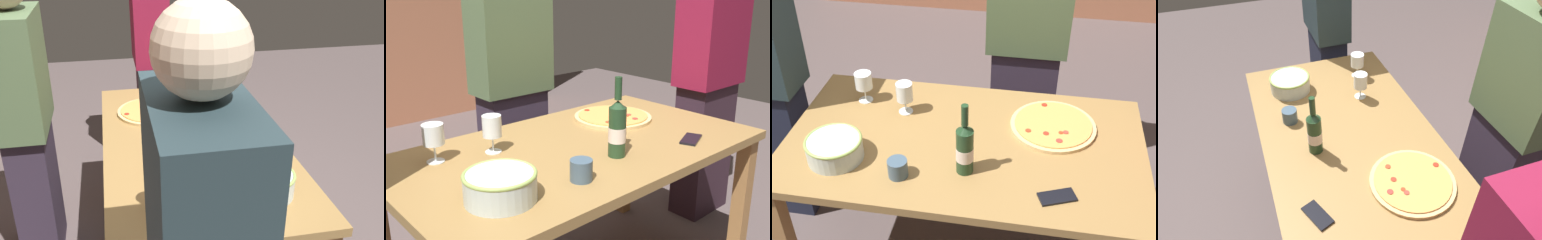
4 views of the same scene
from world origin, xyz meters
TOP-DOWN VIEW (x-y plane):
  - dining_table at (0.00, 0.00)m, footprint 1.60×0.90m
  - pizza at (0.39, 0.17)m, footprint 0.39×0.39m
  - serving_bowl at (-0.52, -0.21)m, footprint 0.24×0.24m
  - wine_bottle at (0.04, -0.19)m, footprint 0.07×0.07m
  - wine_glass_near_pizza at (-0.32, 0.17)m, footprint 0.08×0.08m
  - wine_glass_by_bottle at (-0.54, 0.24)m, footprint 0.08×0.08m
  - cup_amber at (-0.23, -0.27)m, footprint 0.08×0.08m
  - cell_phone at (0.42, -0.29)m, footprint 0.16×0.12m
  - person_guest_left at (0.22, 0.84)m, footprint 0.45×0.24m
  - person_guest_right at (1.14, 0.09)m, footprint 0.43×0.24m

SIDE VIEW (x-z plane):
  - dining_table at x=0.00m, z-range 0.28..1.03m
  - cell_phone at x=0.42m, z-range 0.75..0.76m
  - pizza at x=0.39m, z-range 0.75..0.77m
  - cup_amber at x=-0.23m, z-range 0.75..0.83m
  - serving_bowl at x=-0.52m, z-range 0.75..0.85m
  - person_guest_left at x=0.22m, z-range 0.01..1.63m
  - person_guest_right at x=1.14m, z-range 0.01..1.70m
  - wine_glass_near_pizza at x=-0.32m, z-range 0.78..0.94m
  - wine_glass_by_bottle at x=-0.54m, z-range 0.78..0.94m
  - wine_bottle at x=0.04m, z-range 0.71..1.03m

